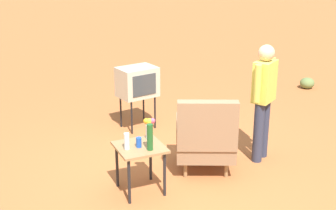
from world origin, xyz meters
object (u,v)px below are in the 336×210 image
object	(u,v)px
bottle_wine_green	(150,137)
bottle_short_clear	(127,141)
armchair	(206,137)
flower_vase	(149,127)
tv_on_stand	(137,82)
soda_can_blue	(139,142)
person_standing	(264,96)
side_table	(140,153)

from	to	relation	value
bottle_wine_green	bottle_short_clear	world-z (taller)	bottle_wine_green
armchair	flower_vase	distance (m)	0.82
bottle_wine_green	flower_vase	bearing A→B (deg)	-110.58
bottle_wine_green	bottle_short_clear	bearing A→B (deg)	-28.24
bottle_wine_green	flower_vase	xyz separation A→B (m)	(-0.12, -0.32, -0.01)
tv_on_stand	flower_vase	xyz separation A→B (m)	(0.52, 1.82, -0.03)
tv_on_stand	soda_can_blue	world-z (taller)	tv_on_stand
bottle_wine_green	person_standing	bearing A→B (deg)	-169.70
armchair	bottle_wine_green	distance (m)	0.98
tv_on_stand	soda_can_blue	xyz separation A→B (m)	(0.73, 2.01, -0.12)
bottle_wine_green	soda_can_blue	distance (m)	0.19
flower_vase	soda_can_blue	bearing A→B (deg)	42.33
tv_on_stand	armchair	bearing A→B (deg)	98.04
person_standing	bottle_short_clear	distance (m)	2.06
side_table	flower_vase	xyz separation A→B (m)	(-0.19, -0.17, 0.23)
side_table	flower_vase	size ratio (longest dim) A/B	2.27
tv_on_stand	bottle_short_clear	distance (m)	2.20
armchair	bottle_short_clear	xyz separation A→B (m)	(1.14, 0.16, 0.20)
person_standing	bottle_short_clear	world-z (taller)	person_standing
armchair	bottle_short_clear	world-z (taller)	armchair
armchair	soda_can_blue	size ratio (longest dim) A/B	8.69
side_table	soda_can_blue	xyz separation A→B (m)	(0.02, 0.02, 0.15)
bottle_short_clear	soda_can_blue	distance (m)	0.15
person_standing	soda_can_blue	distance (m)	1.92
armchair	person_standing	xyz separation A→B (m)	(-0.90, -0.04, 0.44)
bottle_short_clear	flower_vase	world-z (taller)	flower_vase
person_standing	armchair	bearing A→B (deg)	2.36
side_table	tv_on_stand	size ratio (longest dim) A/B	0.58
bottle_short_clear	flower_vase	size ratio (longest dim) A/B	0.75
bottle_short_clear	soda_can_blue	xyz separation A→B (m)	(-0.15, 0.00, -0.04)
person_standing	bottle_short_clear	xyz separation A→B (m)	(2.04, 0.20, -0.24)
person_standing	bottle_wine_green	xyz separation A→B (m)	(1.80, 0.33, -0.18)
tv_on_stand	bottle_wine_green	xyz separation A→B (m)	(0.64, 2.14, -0.02)
tv_on_stand	bottle_wine_green	size ratio (longest dim) A/B	3.22
person_standing	bottle_wine_green	distance (m)	1.84
person_standing	flower_vase	world-z (taller)	person_standing
armchair	tv_on_stand	distance (m)	1.89
armchair	bottle_wine_green	size ratio (longest dim) A/B	3.31
tv_on_stand	bottle_short_clear	xyz separation A→B (m)	(0.88, 2.01, -0.08)
tv_on_stand	bottle_wine_green	world-z (taller)	tv_on_stand
side_table	bottle_wine_green	bearing A→B (deg)	116.06
soda_can_blue	bottle_wine_green	bearing A→B (deg)	125.98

